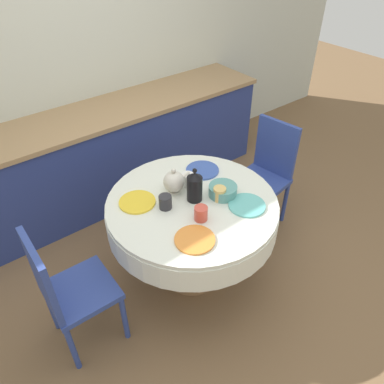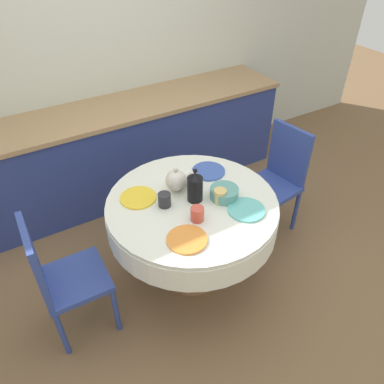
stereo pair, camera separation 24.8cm
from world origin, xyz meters
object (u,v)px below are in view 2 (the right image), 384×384
object	(u,v)px
chair_right	(60,276)
coffee_carafe	(195,187)
teapot	(176,180)
chair_left	(278,176)

from	to	relation	value
chair_right	coffee_carafe	size ratio (longest dim) A/B	3.78
teapot	chair_right	bearing A→B (deg)	-171.26
chair_left	chair_right	bearing A→B (deg)	84.93
coffee_carafe	teapot	xyz separation A→B (m)	(-0.06, 0.15, -0.02)
chair_left	teapot	size ratio (longest dim) A/B	4.62
chair_right	coffee_carafe	xyz separation A→B (m)	(0.96, -0.01, 0.33)
chair_right	coffee_carafe	distance (m)	1.02
chair_right	coffee_carafe	bearing A→B (deg)	90.50
chair_left	chair_right	size ratio (longest dim) A/B	1.00
teapot	coffee_carafe	bearing A→B (deg)	-69.22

